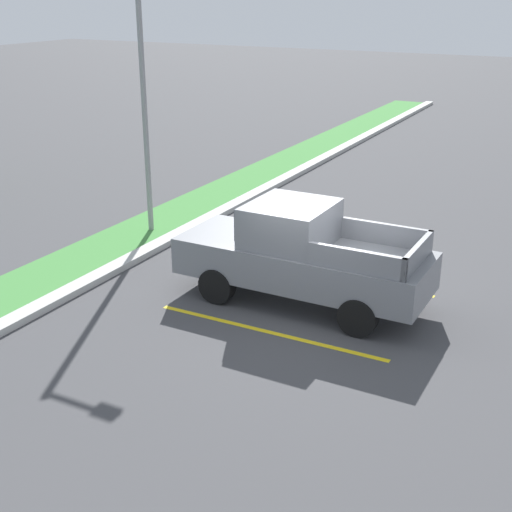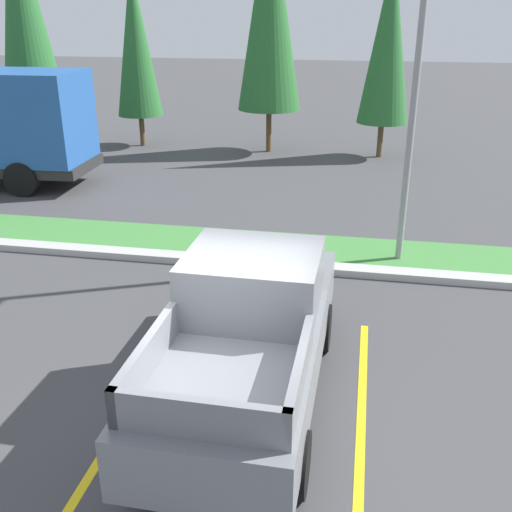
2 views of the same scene
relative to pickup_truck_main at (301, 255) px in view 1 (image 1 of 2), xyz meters
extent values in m
plane|color=#424244|center=(-0.36, -0.50, -1.04)|extent=(120.00, 120.00, 0.00)
cube|color=yellow|center=(-1.55, -0.05, -1.04)|extent=(0.12, 4.80, 0.01)
cube|color=yellow|center=(1.55, -0.05, -1.04)|extent=(0.12, 4.80, 0.01)
cube|color=#B2B2AD|center=(-0.36, 4.50, -0.97)|extent=(56.00, 0.40, 0.15)
cube|color=#42843D|center=(-0.36, 5.60, -1.01)|extent=(56.00, 1.80, 0.06)
cylinder|color=black|center=(-0.84, 1.51, -0.66)|extent=(0.29, 0.76, 0.76)
cylinder|color=black|center=(0.86, 1.49, -0.66)|extent=(0.29, 0.76, 0.76)
cylinder|color=black|center=(-0.86, -1.59, -0.66)|extent=(0.29, 0.76, 0.76)
cylinder|color=black|center=(0.84, -1.61, -0.66)|extent=(0.29, 0.76, 0.76)
cube|color=slate|center=(0.00, -0.05, -0.16)|extent=(1.94, 5.22, 0.76)
cube|color=slate|center=(0.00, 0.25, 0.64)|extent=(1.77, 1.61, 0.84)
cube|color=#2D3842|center=(0.01, 1.07, 0.69)|extent=(1.62, 0.07, 0.63)
cube|color=slate|center=(-0.86, -1.49, 0.44)|extent=(0.12, 1.90, 0.44)
cube|color=slate|center=(0.84, -1.51, 0.44)|extent=(0.12, 1.90, 0.44)
cube|color=slate|center=(-0.02, -2.40, 0.44)|extent=(1.80, 0.12, 0.44)
cube|color=silver|center=(0.02, 2.50, -0.40)|extent=(1.81, 0.18, 0.28)
cylinder|color=gray|center=(2.21, 5.40, 2.51)|extent=(0.14, 0.14, 7.10)
camera|label=1|loc=(-12.13, -5.38, 5.10)|focal=48.72mm
camera|label=2|loc=(1.35, -6.76, 4.00)|focal=41.49mm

